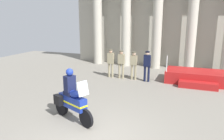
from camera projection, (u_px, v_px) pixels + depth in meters
The scene contains 8 objects.
ground_plane at pixel (89, 134), 6.80m from camera, with size 28.00×28.00×0.00m, color gray.
colonnade_backdrop at pixel (159, 15), 15.56m from camera, with size 13.43×1.54×7.12m.
reviewing_stand at pixel (198, 77), 12.12m from camera, with size 3.53×2.26×1.58m.
officer_in_row_0 at pixel (111, 61), 13.16m from camera, with size 0.38×0.24×1.74m.
officer_in_row_1 at pixel (121, 62), 12.91m from camera, with size 0.38×0.24×1.71m.
officer_in_row_2 at pixel (134, 63), 12.65m from camera, with size 0.38×0.24×1.67m.
officer_in_row_3 at pixel (147, 64), 12.24m from camera, with size 0.38×0.24×1.76m.
motorcycle_with_rider at pixel (71, 99), 7.58m from camera, with size 1.97×1.05×1.90m.
Camera 1 is at (2.87, -5.48, 3.56)m, focal length 34.48 mm.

